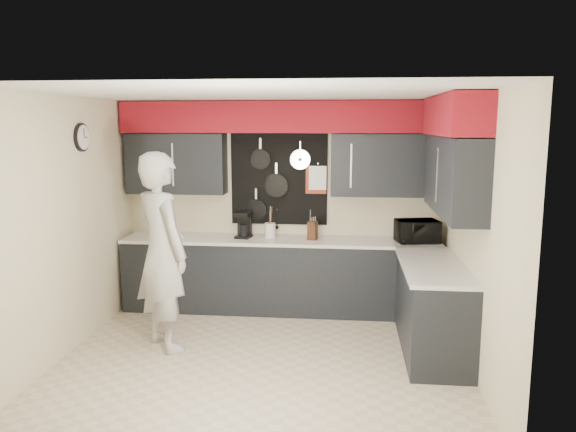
# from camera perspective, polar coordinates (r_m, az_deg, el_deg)

# --- Properties ---
(ground) EXTENTS (4.00, 4.00, 0.00)m
(ground) POSITION_cam_1_polar(r_m,az_deg,el_deg) (5.84, -2.45, -14.10)
(ground) COLOR beige
(ground) RESTS_ON ground
(back_wall_assembly) EXTENTS (4.00, 0.36, 2.60)m
(back_wall_assembly) POSITION_cam_1_polar(r_m,az_deg,el_deg) (6.94, -0.56, 6.80)
(back_wall_assembly) COLOR beige
(back_wall_assembly) RESTS_ON ground
(right_wall_assembly) EXTENTS (0.36, 3.50, 2.60)m
(right_wall_assembly) POSITION_cam_1_polar(r_m,az_deg,el_deg) (5.67, 16.76, 5.12)
(right_wall_assembly) COLOR beige
(right_wall_assembly) RESTS_ON ground
(left_wall_assembly) EXTENTS (0.05, 3.50, 2.60)m
(left_wall_assembly) POSITION_cam_1_polar(r_m,az_deg,el_deg) (6.08, -21.47, -0.65)
(left_wall_assembly) COLOR beige
(left_wall_assembly) RESTS_ON ground
(base_cabinets) EXTENTS (3.95, 2.20, 0.92)m
(base_cabinets) POSITION_cam_1_polar(r_m,az_deg,el_deg) (6.70, 3.12, -6.81)
(base_cabinets) COLOR black
(base_cabinets) RESTS_ON ground
(microwave) EXTENTS (0.55, 0.43, 0.27)m
(microwave) POSITION_cam_1_polar(r_m,az_deg,el_deg) (6.86, 12.97, -1.51)
(microwave) COLOR black
(microwave) RESTS_ON base_cabinets
(knife_block) EXTENTS (0.13, 0.13, 0.23)m
(knife_block) POSITION_cam_1_polar(r_m,az_deg,el_deg) (6.84, 2.51, -1.50)
(knife_block) COLOR #321510
(knife_block) RESTS_ON base_cabinets
(utensil_crock) EXTENTS (0.14, 0.14, 0.18)m
(utensil_crock) POSITION_cam_1_polar(r_m,az_deg,el_deg) (7.00, -1.84, -1.45)
(utensil_crock) COLOR white
(utensil_crock) RESTS_ON base_cabinets
(coffee_maker) EXTENTS (0.21, 0.24, 0.32)m
(coffee_maker) POSITION_cam_1_polar(r_m,az_deg,el_deg) (7.00, -4.50, -0.82)
(coffee_maker) COLOR black
(coffee_maker) RESTS_ON base_cabinets
(person) EXTENTS (0.88, 0.87, 2.05)m
(person) POSITION_cam_1_polar(r_m,az_deg,el_deg) (5.91, -12.66, -3.55)
(person) COLOR #B8B8B5
(person) RESTS_ON ground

